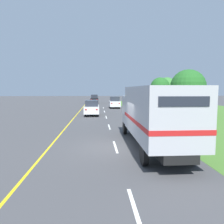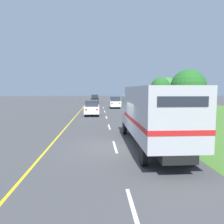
% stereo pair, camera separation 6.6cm
% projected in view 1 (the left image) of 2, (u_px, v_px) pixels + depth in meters
% --- Properties ---
extents(ground_plane, '(200.00, 200.00, 0.00)m').
position_uv_depth(ground_plane, '(116.00, 148.00, 12.14)').
color(ground_plane, '#444447').
extents(grass_shoulder, '(20.00, 66.67, 0.01)m').
position_uv_depth(grass_shoulder, '(207.00, 113.00, 29.41)').
color(grass_shoulder, '#47752D').
rests_on(grass_shoulder, ground).
extents(edge_line_yellow, '(0.12, 66.67, 0.01)m').
position_uv_depth(edge_line_yellow, '(77.00, 114.00, 28.28)').
color(edge_line_yellow, yellow).
rests_on(edge_line_yellow, ground).
extents(centre_dash_nearest, '(0.12, 2.60, 0.01)m').
position_uv_depth(centre_dash_nearest, '(136.00, 211.00, 5.77)').
color(centre_dash_nearest, white).
rests_on(centre_dash_nearest, ground).
extents(centre_dash_near, '(0.12, 2.60, 0.01)m').
position_uv_depth(centre_dash_near, '(115.00, 147.00, 12.32)').
color(centre_dash_near, white).
rests_on(centre_dash_near, ground).
extents(centre_dash_mid_a, '(0.12, 2.60, 0.01)m').
position_uv_depth(centre_dash_mid_a, '(109.00, 127.00, 18.87)').
color(centre_dash_mid_a, white).
rests_on(centre_dash_mid_a, ground).
extents(centre_dash_mid_b, '(0.12, 2.60, 0.01)m').
position_uv_depth(centre_dash_mid_b, '(106.00, 117.00, 25.42)').
color(centre_dash_mid_b, white).
rests_on(centre_dash_mid_b, ground).
extents(centre_dash_far, '(0.12, 2.60, 0.01)m').
position_uv_depth(centre_dash_far, '(104.00, 112.00, 31.98)').
color(centre_dash_far, white).
rests_on(centre_dash_far, ground).
extents(centre_dash_farthest, '(0.12, 2.60, 0.01)m').
position_uv_depth(centre_dash_farthest, '(103.00, 108.00, 38.53)').
color(centre_dash_farthest, white).
rests_on(centre_dash_farthest, ground).
extents(horse_trailer_truck, '(2.47, 8.88, 3.36)m').
position_uv_depth(horse_trailer_truck, '(153.00, 114.00, 11.83)').
color(horse_trailer_truck, black).
rests_on(horse_trailer_truck, ground).
extents(lead_car_white, '(1.80, 3.98, 1.91)m').
position_uv_depth(lead_car_white, '(92.00, 108.00, 27.14)').
color(lead_car_white, black).
rests_on(lead_car_white, ground).
extents(lead_car_white_ahead, '(1.80, 3.99, 2.02)m').
position_uv_depth(lead_car_white_ahead, '(115.00, 102.00, 38.00)').
color(lead_car_white_ahead, black).
rests_on(lead_car_white_ahead, ground).
extents(lead_car_black_ahead, '(1.80, 4.19, 2.06)m').
position_uv_depth(lead_car_black_ahead, '(94.00, 99.00, 51.41)').
color(lead_car_black_ahead, black).
rests_on(lead_car_black_ahead, ground).
extents(highway_sign, '(1.81, 0.09, 2.69)m').
position_uv_depth(highway_sign, '(165.00, 105.00, 21.25)').
color(highway_sign, '#9E9EA3').
rests_on(highway_sign, ground).
extents(roadside_tree_near, '(4.22, 4.22, 5.63)m').
position_uv_depth(roadside_tree_near, '(188.00, 87.00, 26.27)').
color(roadside_tree_near, brown).
rests_on(roadside_tree_near, ground).
extents(roadside_tree_mid, '(3.07, 3.07, 5.18)m').
position_uv_depth(roadside_tree_mid, '(160.00, 87.00, 35.13)').
color(roadside_tree_mid, brown).
rests_on(roadside_tree_mid, ground).
extents(roadside_tree_far, '(4.01, 4.01, 5.49)m').
position_uv_depth(roadside_tree_far, '(166.00, 88.00, 40.51)').
color(roadside_tree_far, brown).
rests_on(roadside_tree_far, ground).
extents(delineator_post, '(0.08, 0.08, 0.95)m').
position_uv_depth(delineator_post, '(175.00, 131.00, 14.36)').
color(delineator_post, white).
rests_on(delineator_post, ground).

